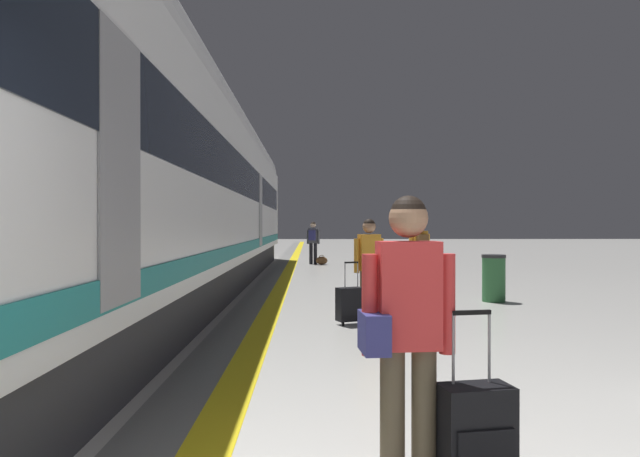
% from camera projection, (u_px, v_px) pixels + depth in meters
% --- Properties ---
extents(safety_line_strip, '(0.36, 80.00, 0.01)m').
position_uv_depth(safety_line_strip, '(276.00, 299.00, 11.65)').
color(safety_line_strip, yellow).
rests_on(safety_line_strip, ground).
extents(tactile_edge_band, '(0.67, 80.00, 0.01)m').
position_uv_depth(tactile_edge_band, '(258.00, 299.00, 11.64)').
color(tactile_edge_band, slate).
rests_on(tactile_edge_band, ground).
extents(high_speed_train, '(2.94, 34.81, 4.97)m').
position_uv_depth(high_speed_train, '(137.00, 163.00, 9.54)').
color(high_speed_train, '#38383D').
rests_on(high_speed_train, ground).
extents(traveller_foreground, '(0.53, 0.29, 1.64)m').
position_uv_depth(traveller_foreground, '(406.00, 323.00, 3.13)').
color(traveller_foreground, brown).
rests_on(traveller_foreground, ground).
extents(rolling_suitcase_foreground, '(0.41, 0.29, 1.02)m').
position_uv_depth(rolling_suitcase_foreground, '(476.00, 439.00, 3.07)').
color(rolling_suitcase_foreground, black).
rests_on(rolling_suitcase_foreground, ground).
extents(passenger_near, '(0.47, 0.28, 1.58)m').
position_uv_depth(passenger_near, '(369.00, 262.00, 8.92)').
color(passenger_near, brown).
rests_on(passenger_near, ground).
extents(suitcase_near, '(0.43, 0.35, 0.94)m').
position_uv_depth(suitcase_near, '(350.00, 304.00, 8.62)').
color(suitcase_near, black).
rests_on(suitcase_near, ground).
extents(passenger_mid, '(0.48, 0.37, 1.60)m').
position_uv_depth(passenger_mid, '(420.00, 249.00, 12.78)').
color(passenger_mid, brown).
rests_on(passenger_mid, ground).
extents(duffel_bag_mid, '(0.44, 0.26, 0.36)m').
position_uv_depth(duffel_bag_mid, '(435.00, 286.00, 12.66)').
color(duffel_bag_mid, black).
rests_on(duffel_bag_mid, ground).
extents(passenger_far, '(0.49, 0.37, 1.61)m').
position_uv_depth(passenger_far, '(313.00, 239.00, 21.95)').
color(passenger_far, black).
rests_on(passenger_far, ground).
extents(duffel_bag_far, '(0.44, 0.26, 0.36)m').
position_uv_depth(duffel_bag_far, '(322.00, 260.00, 21.78)').
color(duffel_bag_far, brown).
rests_on(duffel_bag_far, ground).
extents(waste_bin, '(0.46, 0.46, 0.91)m').
position_uv_depth(waste_bin, '(494.00, 278.00, 11.23)').
color(waste_bin, '#2D6638').
rests_on(waste_bin, ground).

